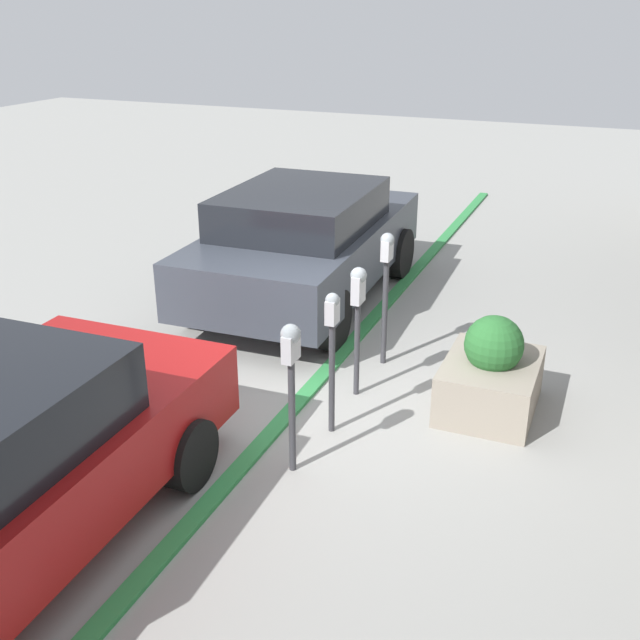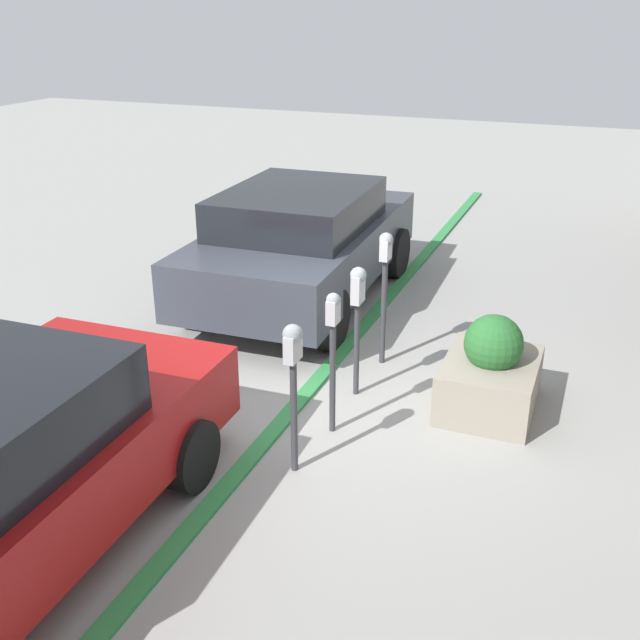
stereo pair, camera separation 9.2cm
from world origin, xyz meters
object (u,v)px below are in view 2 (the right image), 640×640
parking_meter_nearest (293,364)px  parked_car_middle (302,241)px  planter_box (490,374)px  parking_meter_middle (358,301)px  parking_meter_second (333,337)px  parking_meter_fourth (385,272)px

parking_meter_nearest → parked_car_middle: bearing=21.8°
parking_meter_nearest → planter_box: (1.69, -1.36, -0.64)m
parking_meter_middle → parked_car_middle: parked_car_middle is taller
parking_meter_second → parking_meter_fourth: 1.57m
parking_meter_fourth → planter_box: size_ratio=1.31×
parking_meter_second → parked_car_middle: bearing=27.6°
parking_meter_fourth → parking_meter_second: bearing=179.9°
parking_meter_nearest → parked_car_middle: 4.00m
parking_meter_fourth → parking_meter_middle: bearing=177.7°
parking_meter_nearest → parking_meter_fourth: 2.29m
parking_meter_middle → parked_car_middle: bearing=34.5°
planter_box → parking_meter_nearest: bearing=141.2°
parking_meter_second → parking_meter_fourth: parking_meter_fourth is taller
parking_meter_second → parking_meter_fourth: bearing=-0.1°
parking_meter_nearest → parking_meter_fourth: bearing=-1.9°
parked_car_middle → parking_meter_second: bearing=-154.2°
parking_meter_nearest → parking_meter_fourth: size_ratio=0.91×
planter_box → parked_car_middle: parked_car_middle is taller
parking_meter_fourth → parked_car_middle: (1.42, 1.56, -0.24)m
planter_box → parked_car_middle: 3.52m
parking_meter_middle → planter_box: bearing=-81.1°
parking_meter_fourth → planter_box: 1.58m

